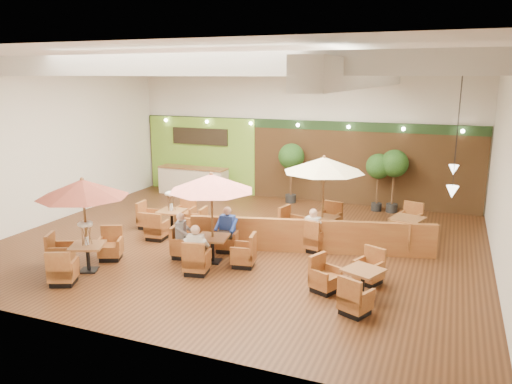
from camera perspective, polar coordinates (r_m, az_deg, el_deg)
The scene contains 17 objects.
room at distance 15.43m, azimuth 0.81°, elevation 8.31°, with size 14.04×14.00×5.52m.
service_counter at distance 21.32m, azimuth -7.19°, elevation 1.26°, with size 3.00×0.75×1.18m.
booth_divider at distance 14.31m, azimuth 6.24°, elevation -5.04°, with size 6.94×0.18×0.96m, color brown.
table_0 at distance 13.28m, azimuth -19.26°, elevation -1.35°, with size 2.43×2.58×2.48m.
table_1 at distance 13.21m, azimuth -5.08°, elevation -1.03°, with size 2.50×2.50×2.49m.
table_2 at distance 14.99m, azimuth 7.48°, elevation 1.40°, with size 2.57×2.70×2.65m.
table_3 at distance 16.36m, azimuth -9.60°, elevation -3.06°, with size 2.42×2.42×1.49m.
table_4 at distance 11.77m, azimuth 10.85°, elevation -10.12°, with size 1.76×2.49×0.87m.
table_5 at distance 15.77m, azimuth 16.82°, elevation -4.22°, with size 1.10×2.77×0.98m.
topiary_0 at distance 19.61m, azimuth 4.06°, elevation 3.80°, with size 1.02×1.02×2.37m.
topiary_1 at distance 18.91m, azimuth 13.82°, elevation 2.62°, with size 0.93×0.93×2.15m.
topiary_2 at distance 18.82m, azimuth 15.53°, elevation 2.89°, with size 1.00×1.00×2.33m.
diner_0 at distance 12.71m, azimuth -6.84°, elevation -6.02°, with size 0.46×0.41×0.85m.
diner_1 at distance 14.24m, azimuth -3.37°, elevation -3.82°, with size 0.42×0.34×0.85m.
diner_2 at distance 13.88m, azimuth -8.36°, elevation -4.44°, with size 0.41×0.45×0.83m.
diner_3 at distance 14.35m, azimuth 6.62°, elevation -3.96°, with size 0.39×0.35×0.72m.
diner_4 at distance 14.34m, azimuth 6.63°, elevation -3.83°, with size 0.42×0.36×0.81m.
Camera 1 is at (5.73, -13.15, 4.92)m, focal length 35.00 mm.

